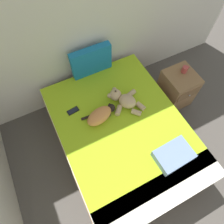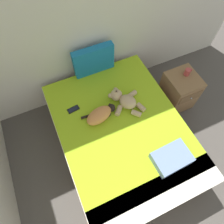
{
  "view_description": "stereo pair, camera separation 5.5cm",
  "coord_description": "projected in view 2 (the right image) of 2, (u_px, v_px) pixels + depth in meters",
  "views": [
    {
      "loc": [
        0.94,
        1.91,
        2.73
      ],
      "look_at": [
        1.49,
        3.0,
        0.59
      ],
      "focal_mm": 31.96,
      "sensor_mm": 36.0,
      "label": 1
    },
    {
      "loc": [
        0.99,
        1.89,
        2.73
      ],
      "look_at": [
        1.49,
        3.0,
        0.59
      ],
      "focal_mm": 31.96,
      "sensor_mm": 36.0,
      "label": 2
    }
  ],
  "objects": [
    {
      "name": "bed",
      "position": [
        121.0,
        136.0,
        2.65
      ],
      "size": [
        1.52,
        2.04,
        0.56
      ],
      "color": "olive",
      "rests_on": "ground_plane"
    },
    {
      "name": "teddy_bear",
      "position": [
        124.0,
        100.0,
        2.51
      ],
      "size": [
        0.4,
        0.5,
        0.16
      ],
      "color": "tan",
      "rests_on": "bed"
    },
    {
      "name": "wall_back",
      "position": [
        117.0,
        4.0,
        2.31
      ],
      "size": [
        4.04,
        0.06,
        2.69
      ],
      "primitive_type": "cube",
      "color": "silver",
      "rests_on": "ground_plane"
    },
    {
      "name": "cat",
      "position": [
        100.0,
        115.0,
        2.4
      ],
      "size": [
        0.44,
        0.27,
        0.15
      ],
      "color": "#D18447",
      "rests_on": "bed"
    },
    {
      "name": "mug",
      "position": [
        188.0,
        72.0,
        2.74
      ],
      "size": [
        0.12,
        0.08,
        0.09
      ],
      "color": "#B23F3F",
      "rests_on": "nightstand"
    },
    {
      "name": "ground_plane",
      "position": [
        179.0,
        186.0,
        2.59
      ],
      "size": [
        9.8,
        9.8,
        0.0
      ],
      "primitive_type": "plane",
      "color": "#4C4742"
    },
    {
      "name": "throw_pillow",
      "position": [
        172.0,
        158.0,
        2.16
      ],
      "size": [
        0.41,
        0.3,
        0.11
      ],
      "primitive_type": "cube",
      "rotation": [
        0.0,
        0.0,
        0.04
      ],
      "color": "#728CB7",
      "rests_on": "bed"
    },
    {
      "name": "nightstand",
      "position": [
        179.0,
        91.0,
        2.99
      ],
      "size": [
        0.43,
        0.48,
        0.58
      ],
      "color": "olive",
      "rests_on": "ground_plane"
    },
    {
      "name": "patterned_cushion",
      "position": [
        94.0,
        60.0,
        2.66
      ],
      "size": [
        0.56,
        0.1,
        0.41
      ],
      "color": "#1972AD",
      "rests_on": "bed"
    },
    {
      "name": "cell_phone",
      "position": [
        73.0,
        109.0,
        2.52
      ],
      "size": [
        0.16,
        0.09,
        0.01
      ],
      "color": "black",
      "rests_on": "bed"
    }
  ]
}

